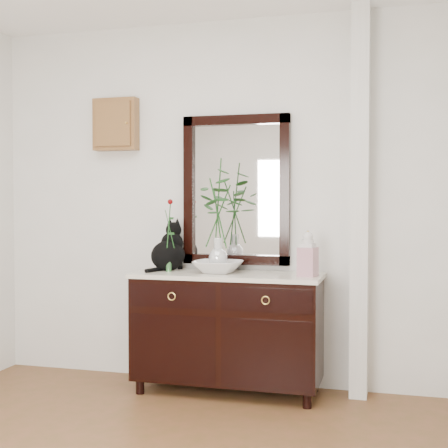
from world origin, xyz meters
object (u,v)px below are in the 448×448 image
(lotus_bowl, at_px, (218,267))
(ginger_jar, at_px, (308,253))
(sideboard, at_px, (228,326))
(cat, at_px, (168,246))

(lotus_bowl, distance_m, ginger_jar, 0.65)
(sideboard, xyz_separation_m, cat, (-0.47, 0.07, 0.56))
(cat, relative_size, ginger_jar, 1.16)
(sideboard, height_order, ginger_jar, ginger_jar)
(cat, relative_size, lotus_bowl, 1.04)
(sideboard, height_order, cat, cat)
(sideboard, distance_m, cat, 0.73)
(sideboard, bearing_deg, lotus_bowl, 177.71)
(sideboard, relative_size, lotus_bowl, 3.82)
(sideboard, distance_m, ginger_jar, 0.78)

